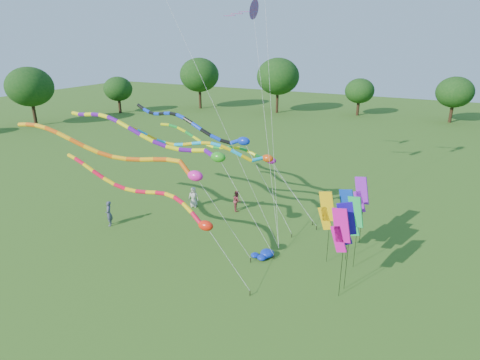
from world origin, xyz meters
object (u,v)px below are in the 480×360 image
at_px(tube_kite_red, 151,196).
at_px(person_a, 193,197).
at_px(blue_nylon_heap, 260,251).
at_px(person_c, 237,201).
at_px(tube_kite_orange, 124,154).
at_px(person_b, 109,213).

distance_m(tube_kite_red, person_a, 8.33).
relative_size(tube_kite_red, blue_nylon_heap, 9.32).
bearing_deg(person_c, person_a, 71.51).
relative_size(tube_kite_orange, person_a, 10.14).
distance_m(tube_kite_orange, person_b, 5.72).
bearing_deg(tube_kite_red, tube_kite_orange, 167.27).
relative_size(tube_kite_orange, person_c, 10.34).
height_order(person_a, person_c, person_a).
height_order(blue_nylon_heap, person_b, person_b).
bearing_deg(blue_nylon_heap, person_a, 150.24).
height_order(tube_kite_orange, person_c, tube_kite_orange).
bearing_deg(person_c, tube_kite_orange, 115.34).
xyz_separation_m(tube_kite_orange, person_b, (-2.68, 0.73, -5.00)).
height_order(tube_kite_red, blue_nylon_heap, tube_kite_red).
distance_m(tube_kite_red, person_c, 9.10).
xyz_separation_m(tube_kite_orange, person_c, (4.35, 7.28, -5.11)).
relative_size(blue_nylon_heap, person_a, 0.91).
distance_m(blue_nylon_heap, person_a, 9.05).
distance_m(tube_kite_red, tube_kite_orange, 3.65).
xyz_separation_m(blue_nylon_heap, person_a, (-7.84, 4.48, 0.63)).
distance_m(blue_nylon_heap, person_c, 7.00).
relative_size(tube_kite_orange, blue_nylon_heap, 11.13).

